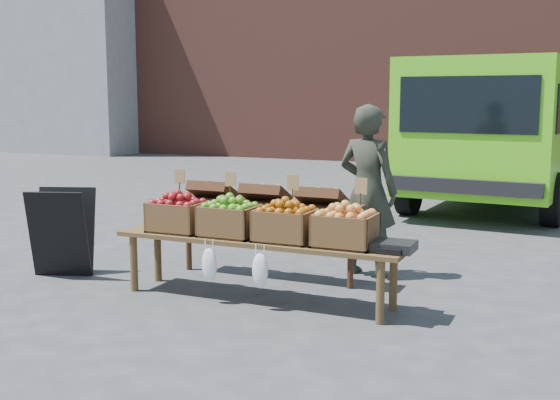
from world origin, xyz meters
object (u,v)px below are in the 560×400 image
at_px(display_bench, 257,269).
at_px(crate_red_apples, 285,225).
at_px(delivery_van, 502,135).
at_px(crate_russet_pears, 230,221).
at_px(vendor, 368,191).
at_px(crate_green_apples, 345,230).
at_px(weighing_scale, 394,246).
at_px(chalkboard_sign, 62,232).
at_px(crate_golden_apples, 178,217).
at_px(back_table, 265,228).

relative_size(display_bench, crate_red_apples, 5.40).
relative_size(delivery_van, crate_russet_pears, 10.61).
bearing_deg(vendor, crate_green_apples, 110.63).
bearing_deg(crate_red_apples, weighing_scale, 0.00).
height_order(vendor, chalkboard_sign, vendor).
distance_m(display_bench, crate_russet_pears, 0.51).
bearing_deg(vendor, chalkboard_sign, 36.34).
xyz_separation_m(chalkboard_sign, crate_red_apples, (2.49, 0.01, 0.26)).
xyz_separation_m(display_bench, crate_green_apples, (0.83, 0.00, 0.42)).
height_order(vendor, crate_golden_apples, vendor).
bearing_deg(vendor, back_table, 43.70).
distance_m(delivery_van, back_table, 6.22).
xyz_separation_m(delivery_van, back_table, (-1.55, -5.98, -0.67)).
bearing_deg(crate_green_apples, back_table, 146.40).
xyz_separation_m(display_bench, weighing_scale, (1.25, 0.00, 0.33)).
bearing_deg(vendor, delivery_van, -84.89).
distance_m(vendor, crate_green_apples, 1.29).
xyz_separation_m(chalkboard_sign, display_bench, (2.21, 0.01, -0.17)).
height_order(back_table, weighing_scale, back_table).
relative_size(chalkboard_sign, back_table, 0.43).
height_order(delivery_van, display_bench, delivery_van).
bearing_deg(vendor, crate_golden_apples, 53.10).
distance_m(delivery_van, chalkboard_sign, 7.61).
distance_m(vendor, crate_russet_pears, 1.57).
distance_m(crate_russet_pears, crate_red_apples, 0.55).
distance_m(crate_golden_apples, crate_russet_pears, 0.55).
bearing_deg(delivery_van, weighing_scale, -86.06).
relative_size(delivery_van, weighing_scale, 15.60).
xyz_separation_m(crate_golden_apples, crate_red_apples, (1.10, 0.00, 0.00)).
distance_m(back_table, crate_golden_apples, 0.94).
xyz_separation_m(crate_russet_pears, weighing_scale, (1.53, 0.00, -0.10)).
bearing_deg(crate_russet_pears, delivery_van, 76.80).
xyz_separation_m(display_bench, crate_red_apples, (0.28, 0.00, 0.42)).
relative_size(chalkboard_sign, crate_golden_apples, 1.82).
xyz_separation_m(back_table, crate_red_apples, (0.53, -0.72, 0.19)).
bearing_deg(crate_red_apples, delivery_van, 81.34).
xyz_separation_m(chalkboard_sign, weighing_scale, (3.46, 0.01, 0.16)).
height_order(chalkboard_sign, crate_green_apples, chalkboard_sign).
relative_size(vendor, crate_green_apples, 3.51).
bearing_deg(back_table, crate_green_apples, -33.60).
bearing_deg(chalkboard_sign, crate_russet_pears, -19.04).
xyz_separation_m(crate_golden_apples, weighing_scale, (2.08, 0.00, -0.10)).
relative_size(vendor, weighing_scale, 5.15).
relative_size(delivery_van, crate_red_apples, 10.61).
distance_m(back_table, crate_russet_pears, 0.74).
distance_m(chalkboard_sign, crate_green_apples, 3.05).
relative_size(display_bench, crate_golden_apples, 5.40).
bearing_deg(crate_red_apples, display_bench, 180.00).
bearing_deg(chalkboard_sign, display_bench, -19.09).
height_order(delivery_van, crate_golden_apples, delivery_van).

